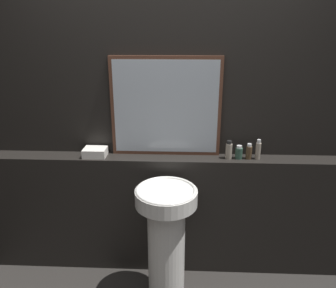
# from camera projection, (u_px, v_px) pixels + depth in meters

# --- Properties ---
(wall_back) EXTENTS (8.00, 0.06, 2.50)m
(wall_back) POSITION_uv_depth(u_px,v_px,m) (170.00, 118.00, 2.50)
(wall_back) COLOR black
(wall_back) RESTS_ON ground_plane
(vanity_counter) EXTENTS (2.91, 0.18, 0.98)m
(vanity_counter) POSITION_uv_depth(u_px,v_px,m) (170.00, 213.00, 2.65)
(vanity_counter) COLOR black
(vanity_counter) RESTS_ON ground_plane
(pedestal_sink) EXTENTS (0.42, 0.42, 0.90)m
(pedestal_sink) POSITION_uv_depth(u_px,v_px,m) (166.00, 236.00, 2.30)
(pedestal_sink) COLOR white
(pedestal_sink) RESTS_ON ground_plane
(mirror) EXTENTS (0.82, 0.03, 0.74)m
(mirror) POSITION_uv_depth(u_px,v_px,m) (166.00, 107.00, 2.43)
(mirror) COLOR #563323
(mirror) RESTS_ON vanity_counter
(towel_stack) EXTENTS (0.17, 0.14, 0.06)m
(towel_stack) POSITION_uv_depth(u_px,v_px,m) (95.00, 152.00, 2.50)
(towel_stack) COLOR silver
(towel_stack) RESTS_ON vanity_counter
(shampoo_bottle) EXTENTS (0.05, 0.05, 0.14)m
(shampoo_bottle) POSITION_uv_depth(u_px,v_px,m) (229.00, 150.00, 2.44)
(shampoo_bottle) COLOR gray
(shampoo_bottle) RESTS_ON vanity_counter
(conditioner_bottle) EXTENTS (0.05, 0.05, 0.10)m
(conditioner_bottle) POSITION_uv_depth(u_px,v_px,m) (239.00, 153.00, 2.45)
(conditioner_bottle) COLOR #2D4C3D
(conditioner_bottle) RESTS_ON vanity_counter
(lotion_bottle) EXTENTS (0.04, 0.04, 0.12)m
(lotion_bottle) POSITION_uv_depth(u_px,v_px,m) (249.00, 152.00, 2.44)
(lotion_bottle) COLOR #4C3823
(lotion_bottle) RESTS_ON vanity_counter
(body_wash_bottle) EXTENTS (0.04, 0.04, 0.15)m
(body_wash_bottle) POSITION_uv_depth(u_px,v_px,m) (258.00, 150.00, 2.43)
(body_wash_bottle) COLOR gray
(body_wash_bottle) RESTS_ON vanity_counter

